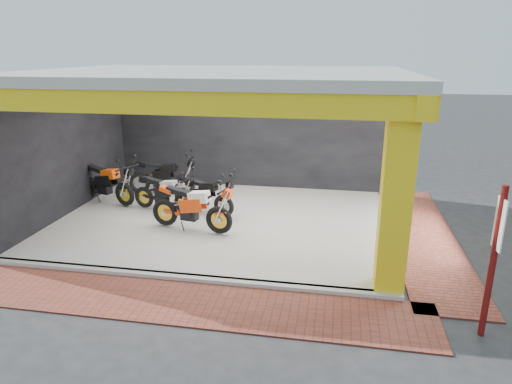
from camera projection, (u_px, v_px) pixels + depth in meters
ground at (199, 257)px, 9.53m from camera, size 80.00×80.00×0.00m
showroom_floor at (222, 221)px, 11.39m from camera, size 8.00×6.00×0.10m
showroom_ceiling at (219, 75)px, 10.34m from camera, size 8.40×6.40×0.20m
back_wall at (246, 132)px, 13.80m from camera, size 8.20×0.20×3.50m
left_wall at (64, 148)px, 11.59m from camera, size 0.20×6.20×3.50m
corner_column at (396, 198)px, 7.66m from camera, size 0.50×0.50×3.50m
header_beam_front at (174, 102)px, 7.61m from camera, size 8.40×0.30×0.40m
header_beam_right at (401, 91)px, 9.74m from camera, size 0.30×6.40×0.40m
floor_kerb at (183, 278)px, 8.56m from camera, size 8.00×0.20×0.10m
paver_front at (168, 301)px, 7.83m from camera, size 9.00×1.40×0.03m
paver_right at (423, 235)px, 10.58m from camera, size 1.40×7.00×0.03m
signpost at (494, 257)px, 6.53m from camera, size 0.09×0.33×2.37m
moto_hero at (219, 207)px, 10.23m from camera, size 2.29×1.20×1.33m
moto_row_a at (183, 193)px, 11.54m from camera, size 2.00×1.10×1.16m
moto_row_b at (224, 195)px, 11.31m from camera, size 2.06×1.30×1.18m
moto_row_c at (124, 183)px, 12.09m from camera, size 2.32×1.49×1.33m
moto_row_d at (184, 174)px, 13.03m from camera, size 2.12×0.88×1.27m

